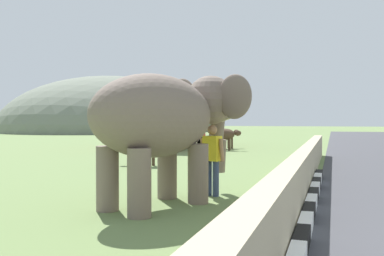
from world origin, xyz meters
TOP-DOWN VIEW (x-y plane):
  - striped_curb at (-0.35, 3.79)m, footprint 16.20×0.20m
  - barrier_parapet at (2.00, 4.09)m, footprint 28.00×0.36m
  - elephant at (2.38, 6.70)m, footprint 4.06×3.12m
  - person_handler at (3.58, 6.06)m, footprint 0.36×0.66m
  - bus_red at (20.17, 13.32)m, footprint 9.23×3.47m
  - cow_near at (9.01, 10.50)m, footprint 0.76×1.92m
  - cow_mid at (19.27, 9.67)m, footprint 1.74×1.50m
  - cow_far at (17.96, 9.50)m, footprint 0.79×1.92m
  - hill_east at (55.00, 36.79)m, footprint 40.26×32.21m

SIDE VIEW (x-z plane):
  - hill_east at x=55.00m, z-range -8.64..8.64m
  - striped_curb at x=-0.35m, z-range 0.00..0.24m
  - barrier_parapet at x=2.00m, z-range 0.00..1.00m
  - cow_near at x=9.01m, z-range 0.26..1.48m
  - cow_mid at x=19.27m, z-range 0.26..1.48m
  - cow_far at x=17.96m, z-range 0.26..1.48m
  - person_handler at x=3.58m, z-range 0.10..1.75m
  - elephant at x=2.38m, z-range 0.41..3.23m
  - bus_red at x=20.17m, z-range 0.33..3.83m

